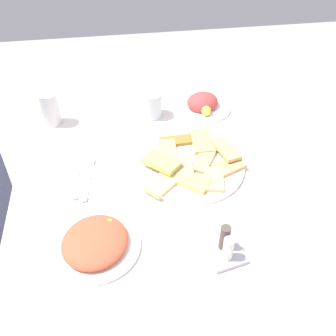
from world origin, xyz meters
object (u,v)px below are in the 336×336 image
at_px(pide_platter, 190,164).
at_px(drinking_glass, 152,105).
at_px(spoon, 76,180).
at_px(condiment_caddy, 226,248).
at_px(soda_can, 50,109).
at_px(fork, 88,179).
at_px(paper_napkin, 83,181).
at_px(salad_plate_rice, 95,243).
at_px(dining_table, 153,201).
at_px(salad_plate_greens, 202,104).

height_order(pide_platter, drinking_glass, drinking_glass).
xyz_separation_m(spoon, condiment_caddy, (-0.33, -0.37, 0.02)).
bearing_deg(soda_can, spoon, -164.70).
bearing_deg(drinking_glass, fork, 144.03).
height_order(soda_can, fork, soda_can).
relative_size(pide_platter, paper_napkin, 2.31).
bearing_deg(salad_plate_rice, condiment_caddy, -103.03).
bearing_deg(spoon, soda_can, 17.61).
bearing_deg(dining_table, pide_platter, -69.79).
xyz_separation_m(salad_plate_greens, salad_plate_rice, (-0.60, 0.41, -0.00)).
height_order(dining_table, fork, fork).
bearing_deg(dining_table, fork, 80.34).
relative_size(dining_table, salad_plate_greens, 5.23).
height_order(soda_can, condiment_caddy, soda_can).
height_order(salad_plate_rice, fork, salad_plate_rice).
distance_m(dining_table, soda_can, 0.50).
relative_size(drinking_glass, paper_napkin, 0.63).
distance_m(pide_platter, paper_napkin, 0.34).
distance_m(fork, condiment_caddy, 0.47).
distance_m(fork, spoon, 0.04).
distance_m(dining_table, salad_plate_rice, 0.30).
relative_size(pide_platter, soda_can, 2.80).
relative_size(salad_plate_rice, fork, 1.22).
height_order(salad_plate_greens, condiment_caddy, condiment_caddy).
height_order(dining_table, paper_napkin, paper_napkin).
bearing_deg(salad_plate_rice, dining_table, -37.87).
height_order(drinking_glass, spoon, drinking_glass).
xyz_separation_m(dining_table, spoon, (0.03, 0.23, 0.09)).
height_order(paper_napkin, condiment_caddy, condiment_caddy).
bearing_deg(paper_napkin, condiment_caddy, -132.89).
relative_size(dining_table, paper_napkin, 7.65).
height_order(salad_plate_rice, drinking_glass, drinking_glass).
bearing_deg(soda_can, pide_platter, -125.36).
height_order(pide_platter, salad_plate_rice, same).
relative_size(pide_platter, fork, 1.81).
height_order(drinking_glass, condiment_caddy, drinking_glass).
height_order(salad_plate_greens, paper_napkin, salad_plate_greens).
bearing_deg(pide_platter, spoon, 92.17).
xyz_separation_m(salad_plate_greens, spoon, (-0.34, 0.47, -0.02)).
relative_size(salad_plate_rice, condiment_caddy, 2.17).
distance_m(dining_table, paper_napkin, 0.23).
height_order(salad_plate_greens, soda_can, soda_can).
distance_m(soda_can, spoon, 0.35).
relative_size(soda_can, spoon, 0.76).
bearing_deg(drinking_glass, salad_plate_rice, 159.59).
distance_m(drinking_glass, spoon, 0.42).
xyz_separation_m(pide_platter, paper_napkin, (-0.01, 0.34, -0.01)).
distance_m(spoon, condiment_caddy, 0.50).
bearing_deg(dining_table, drinking_glass, -6.69).
bearing_deg(drinking_glass, salad_plate_greens, -85.66).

